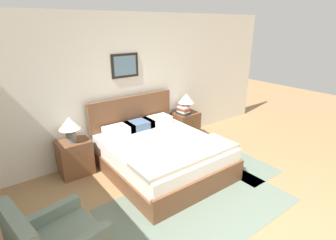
# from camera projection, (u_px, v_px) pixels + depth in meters

# --- Properties ---
(wall_back) EXTENTS (7.48, 0.09, 2.60)m
(wall_back) POSITION_uv_depth(u_px,v_px,m) (123.00, 86.00, 4.86)
(wall_back) COLOR silver
(wall_back) RESTS_ON ground_plane
(area_rug_main) EXTENTS (2.54, 1.62, 0.01)m
(area_rug_main) POSITION_uv_depth(u_px,v_px,m) (198.00, 205.00, 3.68)
(area_rug_main) COLOR slate
(area_rug_main) RESTS_ON ground_plane
(area_rug_bedside) EXTENTS (0.81, 1.53, 0.01)m
(area_rug_bedside) POSITION_uv_depth(u_px,v_px,m) (233.00, 161.00, 4.86)
(area_rug_bedside) COLOR slate
(area_rug_bedside) RESTS_ON ground_plane
(bed) EXTENTS (1.74, 2.02, 1.12)m
(bed) POSITION_uv_depth(u_px,v_px,m) (161.00, 154.00, 4.46)
(bed) COLOR brown
(bed) RESTS_ON ground_plane
(nightstand_near_window) EXTENTS (0.52, 0.44, 0.60)m
(nightstand_near_window) POSITION_uv_depth(u_px,v_px,m) (75.00, 158.00, 4.37)
(nightstand_near_window) COLOR brown
(nightstand_near_window) RESTS_ON ground_plane
(nightstand_by_door) EXTENTS (0.52, 0.44, 0.60)m
(nightstand_by_door) POSITION_uv_depth(u_px,v_px,m) (186.00, 126.00, 5.74)
(nightstand_by_door) COLOR brown
(nightstand_by_door) RESTS_ON ground_plane
(table_lamp_near_window) EXTENTS (0.34, 0.34, 0.43)m
(table_lamp_near_window) POSITION_uv_depth(u_px,v_px,m) (70.00, 125.00, 4.14)
(table_lamp_near_window) COLOR slate
(table_lamp_near_window) RESTS_ON nightstand_near_window
(table_lamp_by_door) EXTENTS (0.34, 0.34, 0.43)m
(table_lamp_by_door) POSITION_uv_depth(u_px,v_px,m) (186.00, 100.00, 5.51)
(table_lamp_by_door) COLOR slate
(table_lamp_by_door) RESTS_ON nightstand_by_door
(book_thick_bottom) EXTENTS (0.21, 0.30, 0.04)m
(book_thick_bottom) POSITION_uv_depth(u_px,v_px,m) (183.00, 113.00, 5.53)
(book_thick_bottom) COLOR #232328
(book_thick_bottom) RESTS_ON nightstand_by_door
(book_hardcover_middle) EXTENTS (0.16, 0.23, 0.04)m
(book_hardcover_middle) POSITION_uv_depth(u_px,v_px,m) (183.00, 111.00, 5.52)
(book_hardcover_middle) COLOR silver
(book_hardcover_middle) RESTS_ON book_thick_bottom
(book_novel_upper) EXTENTS (0.18, 0.24, 0.03)m
(book_novel_upper) POSITION_uv_depth(u_px,v_px,m) (183.00, 110.00, 5.50)
(book_novel_upper) COLOR #4C7551
(book_novel_upper) RESTS_ON book_hardcover_middle
(book_slim_near_top) EXTENTS (0.21, 0.29, 0.03)m
(book_slim_near_top) POSITION_uv_depth(u_px,v_px,m) (183.00, 108.00, 5.49)
(book_slim_near_top) COLOR #B7332D
(book_slim_near_top) RESTS_ON book_novel_upper
(book_paperback_top) EXTENTS (0.19, 0.22, 0.03)m
(book_paperback_top) POSITION_uv_depth(u_px,v_px,m) (183.00, 107.00, 5.48)
(book_paperback_top) COLOR silver
(book_paperback_top) RESTS_ON book_slim_near_top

